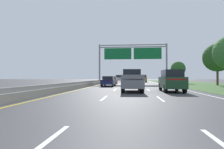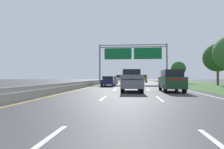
{
  "view_description": "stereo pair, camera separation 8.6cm",
  "coord_description": "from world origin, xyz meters",
  "px_view_note": "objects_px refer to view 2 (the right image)",
  "views": [
    {
      "loc": [
        -0.04,
        -2.39,
        1.39
      ],
      "look_at": [
        -2.87,
        26.4,
        1.82
      ],
      "focal_mm": 31.17,
      "sensor_mm": 36.0,
      "label": 1
    },
    {
      "loc": [
        0.04,
        -2.38,
        1.39
      ],
      "look_at": [
        -2.87,
        26.4,
        1.82
      ],
      "focal_mm": 31.17,
      "sensor_mm": 36.0,
      "label": 2
    }
  ],
  "objects_px": {
    "pickup_truck_grey": "(132,81)",
    "roadside_tree_mid": "(218,58)",
    "car_red_left_lane_sedan": "(112,80)",
    "car_silver_left_lane_suv": "(119,78)",
    "car_gold_right_lane_suv": "(143,78)",
    "car_darkgreen_right_lane_suv": "(171,80)",
    "car_navy_left_lane_sedan": "(109,81)",
    "roadside_tree_far": "(178,69)",
    "overhead_sign_gantry": "(133,55)"
  },
  "relations": [
    {
      "from": "pickup_truck_grey",
      "to": "roadside_tree_mid",
      "type": "distance_m",
      "value": 22.25
    },
    {
      "from": "car_red_left_lane_sedan",
      "to": "roadside_tree_mid",
      "type": "bearing_deg",
      "value": -102.6
    },
    {
      "from": "car_silver_left_lane_suv",
      "to": "roadside_tree_mid",
      "type": "height_order",
      "value": "roadside_tree_mid"
    },
    {
      "from": "car_gold_right_lane_suv",
      "to": "car_darkgreen_right_lane_suv",
      "type": "relative_size",
      "value": 1.0
    },
    {
      "from": "roadside_tree_mid",
      "to": "car_silver_left_lane_suv",
      "type": "bearing_deg",
      "value": 126.67
    },
    {
      "from": "car_navy_left_lane_sedan",
      "to": "car_silver_left_lane_suv",
      "type": "bearing_deg",
      "value": 1.62
    },
    {
      "from": "car_gold_right_lane_suv",
      "to": "roadside_tree_mid",
      "type": "height_order",
      "value": "roadside_tree_mid"
    },
    {
      "from": "car_gold_right_lane_suv",
      "to": "roadside_tree_far",
      "type": "bearing_deg",
      "value": -143.65
    },
    {
      "from": "overhead_sign_gantry",
      "to": "pickup_truck_grey",
      "type": "height_order",
      "value": "overhead_sign_gantry"
    },
    {
      "from": "pickup_truck_grey",
      "to": "car_navy_left_lane_sedan",
      "type": "bearing_deg",
      "value": 16.98
    },
    {
      "from": "car_red_left_lane_sedan",
      "to": "car_navy_left_lane_sedan",
      "type": "xyz_separation_m",
      "value": [
        0.4,
        -10.07,
        0.0
      ]
    },
    {
      "from": "car_silver_left_lane_suv",
      "to": "car_darkgreen_right_lane_suv",
      "type": "bearing_deg",
      "value": -168.2
    },
    {
      "from": "overhead_sign_gantry",
      "to": "roadside_tree_far",
      "type": "relative_size",
      "value": 2.93
    },
    {
      "from": "overhead_sign_gantry",
      "to": "roadside_tree_mid",
      "type": "bearing_deg",
      "value": -27.63
    },
    {
      "from": "overhead_sign_gantry",
      "to": "car_navy_left_lane_sedan",
      "type": "height_order",
      "value": "overhead_sign_gantry"
    },
    {
      "from": "roadside_tree_mid",
      "to": "overhead_sign_gantry",
      "type": "bearing_deg",
      "value": 152.37
    },
    {
      "from": "pickup_truck_grey",
      "to": "car_silver_left_lane_suv",
      "type": "xyz_separation_m",
      "value": [
        -3.85,
        41.25,
        0.02
      ]
    },
    {
      "from": "car_navy_left_lane_sedan",
      "to": "roadside_tree_far",
      "type": "xyz_separation_m",
      "value": [
        14.47,
        17.02,
        2.61
      ]
    },
    {
      "from": "car_navy_left_lane_sedan",
      "to": "roadside_tree_mid",
      "type": "height_order",
      "value": "roadside_tree_mid"
    },
    {
      "from": "car_gold_right_lane_suv",
      "to": "roadside_tree_mid",
      "type": "bearing_deg",
      "value": -152.15
    },
    {
      "from": "overhead_sign_gantry",
      "to": "car_darkgreen_right_lane_suv",
      "type": "relative_size",
      "value": 3.19
    },
    {
      "from": "car_silver_left_lane_suv",
      "to": "car_red_left_lane_sedan",
      "type": "height_order",
      "value": "car_silver_left_lane_suv"
    },
    {
      "from": "overhead_sign_gantry",
      "to": "roadside_tree_mid",
      "type": "distance_m",
      "value": 16.51
    },
    {
      "from": "car_silver_left_lane_suv",
      "to": "car_darkgreen_right_lane_suv",
      "type": "relative_size",
      "value": 1.0
    },
    {
      "from": "overhead_sign_gantry",
      "to": "car_red_left_lane_sedan",
      "type": "distance_m",
      "value": 7.48
    },
    {
      "from": "pickup_truck_grey",
      "to": "roadside_tree_mid",
      "type": "height_order",
      "value": "roadside_tree_mid"
    },
    {
      "from": "car_silver_left_lane_suv",
      "to": "car_gold_right_lane_suv",
      "type": "xyz_separation_m",
      "value": [
        7.29,
        -3.17,
        0.0
      ]
    },
    {
      "from": "car_navy_left_lane_sedan",
      "to": "roadside_tree_mid",
      "type": "bearing_deg",
      "value": -72.55
    },
    {
      "from": "car_red_left_lane_sedan",
      "to": "roadside_tree_mid",
      "type": "xyz_separation_m",
      "value": [
        18.77,
        -4.66,
        4.01
      ]
    },
    {
      "from": "overhead_sign_gantry",
      "to": "car_silver_left_lane_suv",
      "type": "relative_size",
      "value": 3.18
    },
    {
      "from": "pickup_truck_grey",
      "to": "car_darkgreen_right_lane_suv",
      "type": "bearing_deg",
      "value": -88.59
    },
    {
      "from": "car_gold_right_lane_suv",
      "to": "roadside_tree_mid",
      "type": "relative_size",
      "value": 0.65
    },
    {
      "from": "pickup_truck_grey",
      "to": "car_darkgreen_right_lane_suv",
      "type": "xyz_separation_m",
      "value": [
        3.82,
        0.18,
        0.02
      ]
    },
    {
      "from": "car_darkgreen_right_lane_suv",
      "to": "car_silver_left_lane_suv",
      "type": "bearing_deg",
      "value": 11.22
    },
    {
      "from": "car_silver_left_lane_suv",
      "to": "roadside_tree_mid",
      "type": "distance_m",
      "value": 31.5
    },
    {
      "from": "car_gold_right_lane_suv",
      "to": "roadside_tree_far",
      "type": "height_order",
      "value": "roadside_tree_far"
    },
    {
      "from": "car_silver_left_lane_suv",
      "to": "roadside_tree_far",
      "type": "bearing_deg",
      "value": -131.16
    },
    {
      "from": "car_darkgreen_right_lane_suv",
      "to": "roadside_tree_mid",
      "type": "relative_size",
      "value": 0.65
    },
    {
      "from": "car_navy_left_lane_sedan",
      "to": "car_gold_right_lane_suv",
      "type": "xyz_separation_m",
      "value": [
        6.98,
        27.33,
        0.28
      ]
    },
    {
      "from": "pickup_truck_grey",
      "to": "car_silver_left_lane_suv",
      "type": "distance_m",
      "value": 41.43
    },
    {
      "from": "overhead_sign_gantry",
      "to": "roadside_tree_far",
      "type": "xyz_separation_m",
      "value": [
        10.66,
        3.98,
        -2.82
      ]
    },
    {
      "from": "car_silver_left_lane_suv",
      "to": "car_navy_left_lane_sedan",
      "type": "distance_m",
      "value": 30.5
    },
    {
      "from": "car_red_left_lane_sedan",
      "to": "roadside_tree_far",
      "type": "relative_size",
      "value": 0.86
    },
    {
      "from": "overhead_sign_gantry",
      "to": "car_darkgreen_right_lane_suv",
      "type": "height_order",
      "value": "overhead_sign_gantry"
    },
    {
      "from": "car_silver_left_lane_suv",
      "to": "overhead_sign_gantry",
      "type": "bearing_deg",
      "value": -165.54
    },
    {
      "from": "car_darkgreen_right_lane_suv",
      "to": "roadside_tree_far",
      "type": "height_order",
      "value": "roadside_tree_far"
    },
    {
      "from": "pickup_truck_grey",
      "to": "car_red_left_lane_sedan",
      "type": "height_order",
      "value": "pickup_truck_grey"
    },
    {
      "from": "roadside_tree_far",
      "to": "car_red_left_lane_sedan",
      "type": "bearing_deg",
      "value": -154.96
    },
    {
      "from": "car_gold_right_lane_suv",
      "to": "pickup_truck_grey",
      "type": "bearing_deg",
      "value": 175.22
    },
    {
      "from": "car_red_left_lane_sedan",
      "to": "car_navy_left_lane_sedan",
      "type": "bearing_deg",
      "value": -176.37
    }
  ]
}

